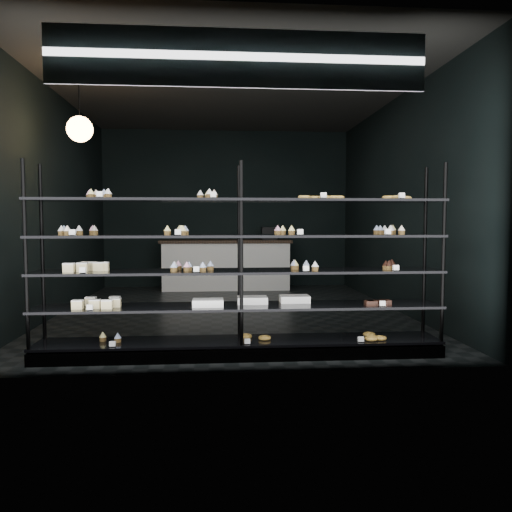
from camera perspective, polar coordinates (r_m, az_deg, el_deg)
room at (r=7.36m, az=-2.94°, el=5.97°), size 5.01×6.01×3.20m
display_shelf at (r=4.96m, az=-2.06°, el=-4.30°), size 4.00×0.50×1.91m
signage at (r=4.65m, az=-1.93°, el=21.60°), size 3.30×0.05×0.50m
pendant_lamp at (r=6.53m, az=-19.49°, el=13.52°), size 0.31×0.31×0.88m
service_counter at (r=9.89m, az=-3.37°, el=-0.92°), size 2.56×0.65×1.23m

